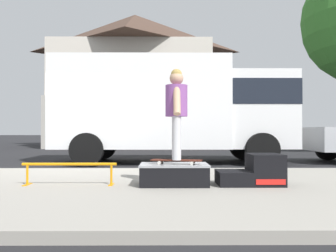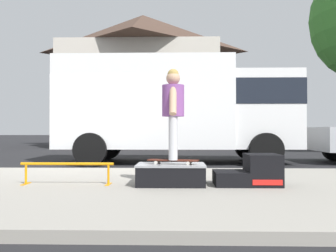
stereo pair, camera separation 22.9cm
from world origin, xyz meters
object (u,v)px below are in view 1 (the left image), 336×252
Objects in this scene: skater_kid at (176,106)px; box_truck at (174,106)px; skate_box at (174,173)px; kicker_ramp at (255,172)px; skateboard at (176,160)px; grind_rail at (69,168)px.

box_truck is at bearing 88.89° from skater_kid.
skate_box is 1.06× the size of kicker_ramp.
skater_kid reaches higher than kicker_ramp.
kicker_ramp is at bearing 1.61° from skateboard.
grind_rail is (-1.62, 0.01, 0.08)m from skate_box.
skate_box is at bearing 135.84° from skater_kid.
skater_kid is at bearing -44.16° from skate_box.
skater_kid is 0.20× the size of box_truck.
kicker_ramp is 1.23× the size of skateboard.
kicker_ramp is 0.68× the size of grind_rail.
skater_kid reaches higher than skateboard.
skateboard is at bearing -1.43° from grind_rail.
skater_kid is (-1.22, -0.03, 1.02)m from kicker_ramp.
skater_kid reaches higher than skate_box.
skateboard is 0.58× the size of skater_kid.
skateboard reaches higher than grind_rail.
skate_box is 1.30× the size of skateboard.
skate_box is at bearing 179.98° from kicker_ramp.
kicker_ramp is at bearing 1.61° from skater_kid.
skateboard is 5.34m from box_truck.
box_truck is at bearing 71.21° from grind_rail.
skater_kid is (0.00, 0.00, 0.83)m from skateboard.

